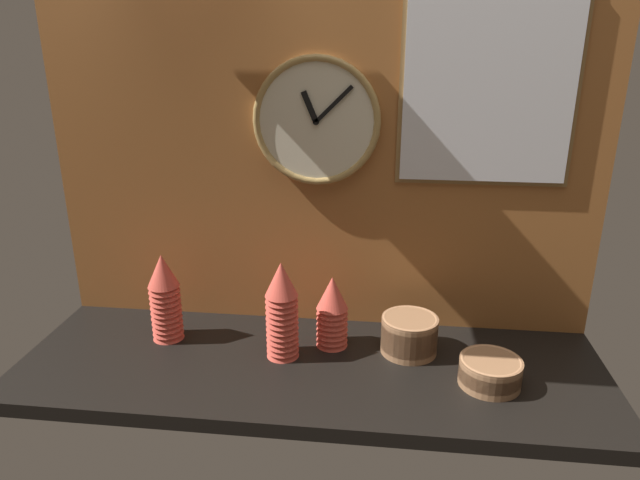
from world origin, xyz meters
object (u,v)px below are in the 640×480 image
(cup_stack_center_right, at_px, (332,312))
(wall_clock, at_px, (316,121))
(cup_stack_left, at_px, (165,297))
(menu_board, at_px, (489,86))
(bowl_stack_right, at_px, (409,334))
(cup_stack_center, at_px, (282,310))
(bowl_stack_far_right, at_px, (490,371))

(cup_stack_center_right, height_order, wall_clock, wall_clock)
(cup_stack_left, bearing_deg, menu_board, 10.47)
(wall_clock, bearing_deg, cup_stack_center_right, -66.22)
(bowl_stack_right, height_order, menu_board, menu_board)
(wall_clock, bearing_deg, cup_stack_left, -160.00)
(cup_stack_center, relative_size, bowl_stack_right, 1.77)
(cup_stack_center, relative_size, wall_clock, 0.78)
(cup_stack_center, distance_m, menu_board, 0.82)
(cup_stack_center_right, bearing_deg, cup_stack_center, -150.59)
(cup_stack_center_right, relative_size, bowl_stack_far_right, 1.35)
(cup_stack_center, bearing_deg, cup_stack_left, 170.61)
(cup_stack_left, bearing_deg, cup_stack_center_right, 1.78)
(bowl_stack_far_right, bearing_deg, cup_stack_center, 172.11)
(wall_clock, xyz_separation_m, menu_board, (0.46, 0.01, 0.10))
(cup_stack_center, height_order, cup_stack_left, cup_stack_center)
(cup_stack_center, relative_size, bowl_stack_far_right, 1.77)
(bowl_stack_far_right, xyz_separation_m, menu_board, (-0.02, 0.30, 0.68))
(bowl_stack_right, xyz_separation_m, wall_clock, (-0.28, 0.15, 0.57))
(cup_stack_center_right, bearing_deg, cup_stack_left, -178.22)
(cup_stack_left, height_order, cup_stack_center_right, cup_stack_left)
(bowl_stack_right, bearing_deg, cup_stack_center_right, 177.10)
(cup_stack_left, xyz_separation_m, bowl_stack_far_right, (0.91, -0.14, -0.09))
(cup_stack_center, bearing_deg, menu_board, 22.77)
(wall_clock, bearing_deg, bowl_stack_far_right, -30.97)
(bowl_stack_right, height_order, wall_clock, wall_clock)
(bowl_stack_far_right, xyz_separation_m, wall_clock, (-0.48, 0.29, 0.58))
(bowl_stack_far_right, height_order, menu_board, menu_board)
(bowl_stack_far_right, relative_size, wall_clock, 0.44)
(cup_stack_left, relative_size, menu_board, 0.49)
(cup_stack_left, bearing_deg, bowl_stack_right, 0.32)
(wall_clock, distance_m, menu_board, 0.47)
(cup_stack_center, xyz_separation_m, menu_board, (0.53, 0.22, 0.58))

